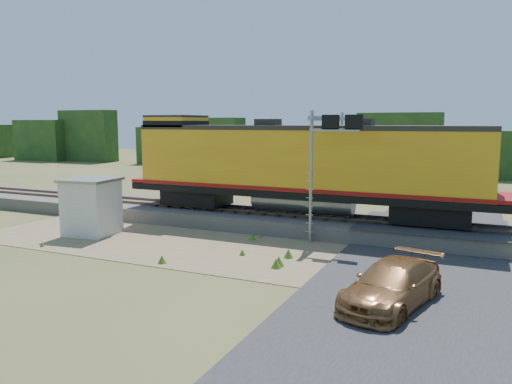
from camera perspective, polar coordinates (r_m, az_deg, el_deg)
The scene contains 11 objects.
ground at distance 22.64m, azimuth -0.26°, elevation -7.18°, with size 140.00×140.00×0.00m, color #475123.
ballast at distance 27.97m, azimuth 4.90°, elevation -3.43°, with size 70.00×5.00×0.80m, color slate.
rails at distance 27.88m, azimuth 4.91°, elevation -2.46°, with size 70.00×1.54×0.16m.
dirt_shoulder at distance 23.94m, azimuth -4.13°, elevation -6.32°, with size 26.00×8.00×0.03m, color #8C7754.
road at distance 21.51m, azimuth 17.99°, elevation -8.15°, with size 7.00×66.00×0.86m.
tree_line_north at distance 58.64m, azimuth 15.52°, elevation 4.91°, with size 130.00×3.00×6.50m.
weed_clumps at distance 24.35m, azimuth -7.71°, elevation -6.16°, with size 15.00×6.20×0.56m, color #426B1E, non-canonical shape.
locomotive at distance 27.55m, azimuth 4.78°, elevation 3.15°, with size 20.83×3.18×5.38m.
shed at distance 27.69m, azimuth -18.27°, elevation -1.57°, with size 2.79×2.79×3.00m.
signal_gantry at distance 26.24m, azimuth 8.51°, elevation 5.67°, with size 2.57×6.20×6.48m.
car at distance 16.95m, azimuth 15.30°, elevation -10.18°, with size 2.02×4.97×1.44m, color olive.
Camera 1 is at (9.14, -19.85, 5.92)m, focal length 35.00 mm.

